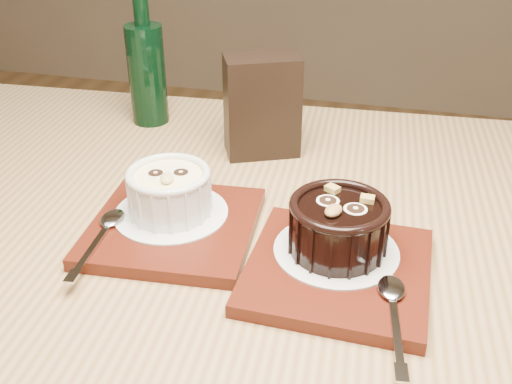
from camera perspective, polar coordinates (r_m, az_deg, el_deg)
table at (r=0.72m, az=0.45°, el=-10.41°), size 1.25×0.87×0.75m
tray_left at (r=0.68m, az=-7.84°, el=-3.31°), size 0.19×0.19×0.01m
doily_left at (r=0.69m, az=-8.08°, el=-1.95°), size 0.13×0.13×0.00m
ramekin_white at (r=0.68m, az=-8.26°, el=0.20°), size 0.09×0.09×0.06m
spoon_left at (r=0.66m, az=-14.62°, el=-4.00°), size 0.04×0.14×0.01m
tray_right at (r=0.62m, az=7.79°, el=-7.42°), size 0.18×0.18×0.01m
doily_right at (r=0.63m, az=7.64°, el=-5.52°), size 0.13×0.13×0.00m
ramekin_dark at (r=0.61m, az=7.84°, el=-3.05°), size 0.10×0.10×0.06m
spoon_right at (r=0.56m, az=13.04°, el=-11.12°), size 0.04×0.14×0.01m
condiment_stand at (r=0.83m, az=0.57°, el=8.21°), size 0.12×0.10×0.14m
green_bottle at (r=0.94m, az=-10.36°, el=11.30°), size 0.06×0.06×0.21m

